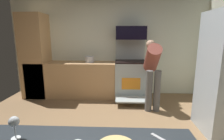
% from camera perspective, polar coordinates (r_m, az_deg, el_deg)
% --- Properties ---
extents(wall_back, '(5.20, 0.12, 2.60)m').
position_cam_1_polar(wall_back, '(4.60, -0.55, 8.15)').
color(wall_back, silver).
rests_on(wall_back, ground).
extents(lower_cabinet_run, '(2.40, 0.60, 0.90)m').
position_cam_1_polar(lower_cabinet_run, '(4.52, -12.25, -3.10)').
color(lower_cabinet_run, tan).
rests_on(lower_cabinet_run, ground).
extents(cabinet_column, '(0.60, 0.60, 2.10)m').
position_cam_1_polar(cabinet_column, '(4.77, -24.30, 4.24)').
color(cabinet_column, tan).
rests_on(cabinet_column, ground).
extents(oven_range, '(0.76, 1.06, 1.47)m').
position_cam_1_polar(oven_range, '(4.36, 6.13, -2.72)').
color(oven_range, '#AEBAB9').
rests_on(oven_range, ground).
extents(microwave, '(0.74, 0.38, 0.32)m').
position_cam_1_polar(microwave, '(4.32, 6.38, 12.28)').
color(microwave, black).
rests_on(microwave, oven_range).
extents(person_cook, '(0.31, 0.72, 1.47)m').
position_cam_1_polar(person_cook, '(3.71, 13.42, 0.64)').
color(person_cook, '#5C5C5C').
rests_on(person_cook, ground).
extents(wine_glass_near, '(0.07, 0.07, 0.16)m').
position_cam_1_polar(wine_glass_near, '(1.31, -30.09, -15.11)').
color(wine_glass_near, silver).
rests_on(wine_glass_near, counter_island).
extents(stock_pot, '(0.23, 0.23, 0.16)m').
position_cam_1_polar(stock_pot, '(4.34, -7.54, 3.59)').
color(stock_pot, '#B3B6BF').
rests_on(stock_pot, lower_cabinet_run).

